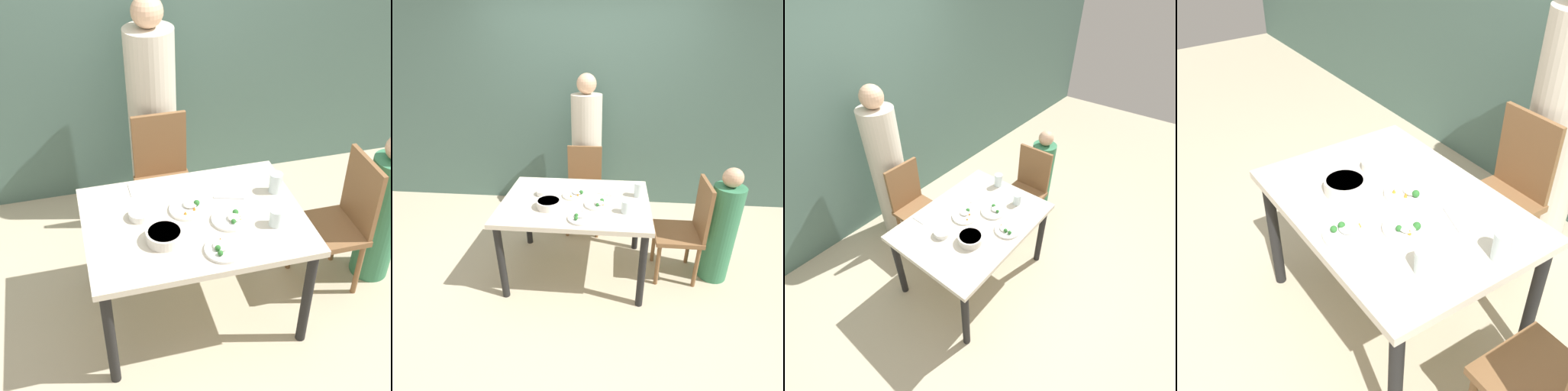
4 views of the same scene
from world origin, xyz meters
The scene contains 16 objects.
ground_plane centered at (0.00, 0.00, 0.00)m, with size 10.00×10.00×0.00m, color beige.
wall_back centered at (0.00, 1.49, 1.35)m, with size 10.00×0.06×2.70m.
dining_table centered at (0.00, 0.00, 0.66)m, with size 1.25×0.91×0.75m.
chair_adult_spot centered at (-0.01, 0.80, 0.51)m, with size 0.40×0.40×0.94m.
chair_child_spot centered at (0.97, 0.03, 0.51)m, with size 0.40×0.40×0.94m.
person_adult centered at (-0.01, 1.14, 0.77)m, with size 0.35×0.35×1.67m.
person_child centered at (1.26, 0.03, 0.49)m, with size 0.26×0.26×1.07m.
bowl_curry centered at (-0.20, -0.14, 0.78)m, with size 0.20×0.20×0.07m.
plate_rice_adult centered at (-0.01, 0.08, 0.76)m, with size 0.21×0.21×0.05m.
plate_rice_child centered at (0.08, -0.30, 0.76)m, with size 0.21×0.21×0.05m.
plate_noodles centered at (0.19, -0.08, 0.76)m, with size 0.21×0.21×0.05m.
bowl_rice_small centered at (-0.29, 0.08, 0.77)m, with size 0.13×0.13×0.04m.
glass_water_tall centered at (0.53, 0.12, 0.81)m, with size 0.08×0.08×0.13m.
glass_water_short centered at (0.42, -0.17, 0.80)m, with size 0.08×0.08×0.10m.
napkin_folded centered at (-0.24, 0.36, 0.75)m, with size 0.14×0.14×0.01m.
fork_steel centered at (0.25, 0.13, 0.75)m, with size 0.18×0.08×0.01m.
Camera 3 is at (-1.44, -1.25, 2.56)m, focal length 28.00 mm.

